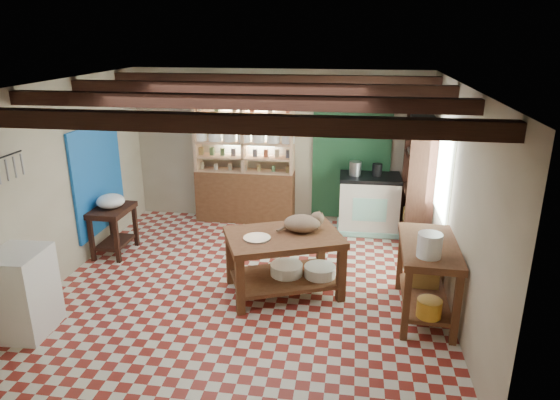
# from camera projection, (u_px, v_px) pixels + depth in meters

# --- Properties ---
(floor) EXTENTS (5.00, 5.00, 0.02)m
(floor) POSITION_uv_depth(u_px,v_px,m) (250.00, 285.00, 6.60)
(floor) COLOR maroon
(floor) RESTS_ON ground
(ceiling) EXTENTS (5.00, 5.00, 0.02)m
(ceiling) POSITION_uv_depth(u_px,v_px,m) (245.00, 84.00, 5.76)
(ceiling) COLOR #424347
(ceiling) RESTS_ON wall_back
(wall_back) EXTENTS (5.00, 0.04, 2.60)m
(wall_back) POSITION_uv_depth(u_px,v_px,m) (278.00, 147.00, 8.52)
(wall_back) COLOR #BAAE95
(wall_back) RESTS_ON floor
(wall_front) EXTENTS (5.00, 0.04, 2.60)m
(wall_front) POSITION_uv_depth(u_px,v_px,m) (180.00, 289.00, 3.84)
(wall_front) COLOR #BAAE95
(wall_front) RESTS_ON floor
(wall_left) EXTENTS (0.04, 5.00, 2.60)m
(wall_left) POSITION_uv_depth(u_px,v_px,m) (61.00, 182.00, 6.53)
(wall_left) COLOR #BAAE95
(wall_left) RESTS_ON floor
(wall_right) EXTENTS (0.04, 5.00, 2.60)m
(wall_right) POSITION_uv_depth(u_px,v_px,m) (457.00, 201.00, 5.83)
(wall_right) COLOR #BAAE95
(wall_right) RESTS_ON floor
(ceiling_beams) EXTENTS (5.00, 3.80, 0.15)m
(ceiling_beams) POSITION_uv_depth(u_px,v_px,m) (245.00, 94.00, 5.80)
(ceiling_beams) COLOR #331A11
(ceiling_beams) RESTS_ON ceiling
(blue_wall_patch) EXTENTS (0.04, 1.40, 1.60)m
(blue_wall_patch) POSITION_uv_depth(u_px,v_px,m) (98.00, 178.00, 7.43)
(blue_wall_patch) COLOR blue
(blue_wall_patch) RESTS_ON wall_left
(green_wall_patch) EXTENTS (1.30, 0.04, 2.30)m
(green_wall_patch) POSITION_uv_depth(u_px,v_px,m) (352.00, 153.00, 8.33)
(green_wall_patch) COLOR #1B4427
(green_wall_patch) RESTS_ON wall_back
(window_back) EXTENTS (0.90, 0.02, 0.80)m
(window_back) POSITION_uv_depth(u_px,v_px,m) (249.00, 123.00, 8.44)
(window_back) COLOR beige
(window_back) RESTS_ON wall_back
(window_right) EXTENTS (0.02, 1.30, 1.20)m
(window_right) POSITION_uv_depth(u_px,v_px,m) (442.00, 170.00, 6.74)
(window_right) COLOR beige
(window_right) RESTS_ON wall_right
(pot_rack) EXTENTS (0.86, 0.12, 0.36)m
(pot_rack) POSITION_uv_depth(u_px,v_px,m) (354.00, 100.00, 7.64)
(pot_rack) COLOR black
(pot_rack) RESTS_ON ceiling
(shelving_unit) EXTENTS (1.70, 0.34, 2.20)m
(shelving_unit) POSITION_uv_depth(u_px,v_px,m) (244.00, 160.00, 8.48)
(shelving_unit) COLOR tan
(shelving_unit) RESTS_ON floor
(tall_rack) EXTENTS (0.40, 0.86, 2.00)m
(tall_rack) POSITION_uv_depth(u_px,v_px,m) (418.00, 181.00, 7.64)
(tall_rack) COLOR #331A11
(tall_rack) RESTS_ON floor
(work_table) EXTENTS (1.64, 1.39, 0.79)m
(work_table) POSITION_uv_depth(u_px,v_px,m) (284.00, 263.00, 6.30)
(work_table) COLOR brown
(work_table) RESTS_ON floor
(stove) EXTENTS (0.99, 0.68, 0.96)m
(stove) POSITION_uv_depth(u_px,v_px,m) (369.00, 203.00, 8.24)
(stove) COLOR beige
(stove) RESTS_ON floor
(prep_table) EXTENTS (0.50, 0.72, 0.72)m
(prep_table) POSITION_uv_depth(u_px,v_px,m) (114.00, 230.00, 7.43)
(prep_table) COLOR #331A11
(prep_table) RESTS_ON floor
(white_cabinet) EXTENTS (0.56, 0.67, 0.96)m
(white_cabinet) POSITION_uv_depth(u_px,v_px,m) (23.00, 293.00, 5.43)
(white_cabinet) COLOR white
(white_cabinet) RESTS_ON floor
(right_counter) EXTENTS (0.66, 1.27, 0.90)m
(right_counter) POSITION_uv_depth(u_px,v_px,m) (426.00, 279.00, 5.78)
(right_counter) COLOR brown
(right_counter) RESTS_ON floor
(cat) EXTENTS (0.58, 0.55, 0.21)m
(cat) POSITION_uv_depth(u_px,v_px,m) (302.00, 223.00, 6.25)
(cat) COLOR #9A7659
(cat) RESTS_ON work_table
(steel_tray) EXTENTS (0.44, 0.44, 0.02)m
(steel_tray) POSITION_uv_depth(u_px,v_px,m) (257.00, 238.00, 6.05)
(steel_tray) COLOR #93939A
(steel_tray) RESTS_ON work_table
(basin_large) EXTENTS (0.54, 0.54, 0.14)m
(basin_large) POSITION_uv_depth(u_px,v_px,m) (287.00, 269.00, 6.40)
(basin_large) COLOR white
(basin_large) RESTS_ON work_table
(basin_small) EXTENTS (0.52, 0.52, 0.14)m
(basin_small) POSITION_uv_depth(u_px,v_px,m) (320.00, 271.00, 6.35)
(basin_small) COLOR white
(basin_small) RESTS_ON work_table
(kettle_left) EXTENTS (0.20, 0.20, 0.22)m
(kettle_left) POSITION_uv_depth(u_px,v_px,m) (355.00, 168.00, 8.08)
(kettle_left) COLOR #93939A
(kettle_left) RESTS_ON stove
(kettle_right) EXTENTS (0.16, 0.16, 0.20)m
(kettle_right) POSITION_uv_depth(u_px,v_px,m) (377.00, 170.00, 8.04)
(kettle_right) COLOR black
(kettle_right) RESTS_ON stove
(enamel_bowl) EXTENTS (0.41, 0.41, 0.20)m
(enamel_bowl) POSITION_uv_depth(u_px,v_px,m) (111.00, 201.00, 7.28)
(enamel_bowl) COLOR white
(enamel_bowl) RESTS_ON prep_table
(white_bucket) EXTENTS (0.27, 0.27, 0.26)m
(white_bucket) POSITION_uv_depth(u_px,v_px,m) (430.00, 245.00, 5.27)
(white_bucket) COLOR white
(white_bucket) RESTS_ON right_counter
(wicker_basket) EXTENTS (0.37, 0.30, 0.25)m
(wicker_basket) POSITION_uv_depth(u_px,v_px,m) (423.00, 274.00, 6.09)
(wicker_basket) COLOR #A68343
(wicker_basket) RESTS_ON right_counter
(yellow_tub) EXTENTS (0.28, 0.28, 0.20)m
(yellow_tub) POSITION_uv_depth(u_px,v_px,m) (429.00, 308.00, 5.39)
(yellow_tub) COLOR gold
(yellow_tub) RESTS_ON right_counter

